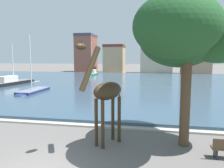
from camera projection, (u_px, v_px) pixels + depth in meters
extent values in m
cube|color=#334C60|center=(126.00, 83.00, 35.89)|extent=(89.77, 45.33, 0.31)
cube|color=#ADA89E|center=(84.00, 125.00, 13.54)|extent=(89.77, 0.50, 0.12)
cylinder|color=#382B19|center=(103.00, 124.00, 10.07)|extent=(0.17, 0.17, 2.35)
cylinder|color=#382B19|center=(96.00, 123.00, 10.37)|extent=(0.17, 0.17, 2.35)
cylinder|color=#382B19|center=(119.00, 119.00, 10.92)|extent=(0.17, 0.17, 2.35)
cylinder|color=#382B19|center=(113.00, 118.00, 11.23)|extent=(0.17, 0.17, 2.35)
ellipsoid|color=#382B19|center=(108.00, 91.00, 10.46)|extent=(1.55, 1.90, 0.90)
cylinder|color=#382B19|center=(90.00, 69.00, 9.50)|extent=(0.88, 1.18, 2.01)
ellipsoid|color=#382B19|center=(81.00, 47.00, 9.02)|extent=(0.55, 0.63, 0.30)
cone|color=#382B19|center=(82.00, 41.00, 8.95)|extent=(0.06, 0.06, 0.17)
cone|color=#382B19|center=(80.00, 41.00, 9.05)|extent=(0.06, 0.06, 0.17)
cylinder|color=#382B19|center=(119.00, 96.00, 11.14)|extent=(0.18, 0.24, 0.95)
cube|color=navy|center=(34.00, 92.00, 25.24)|extent=(1.73, 5.04, 0.56)
ellipsoid|color=navy|center=(22.00, 96.00, 22.91)|extent=(1.54, 1.77, 0.54)
cube|color=slate|center=(34.00, 90.00, 25.20)|extent=(1.70, 4.94, 0.06)
cylinder|color=silver|center=(31.00, 63.00, 24.46)|extent=(0.12, 0.12, 6.29)
cylinder|color=silver|center=(35.00, 82.00, 25.59)|extent=(0.10, 1.76, 0.08)
cube|color=#236B42|center=(92.00, 75.00, 50.79)|extent=(1.76, 6.22, 0.65)
ellipsoid|color=#236B42|center=(89.00, 76.00, 47.91)|extent=(1.55, 2.19, 0.62)
cube|color=gray|center=(92.00, 73.00, 50.75)|extent=(1.72, 6.09, 0.06)
cube|color=silver|center=(93.00, 71.00, 51.15)|extent=(1.21, 2.18, 0.86)
cylinder|color=silver|center=(92.00, 58.00, 49.85)|extent=(0.12, 0.12, 7.46)
cylinder|color=silver|center=(93.00, 70.00, 51.25)|extent=(0.10, 2.17, 0.08)
cube|color=black|center=(11.00, 84.00, 32.10)|extent=(2.68, 8.27, 0.75)
ellipsoid|color=black|center=(28.00, 82.00, 35.78)|extent=(1.96, 3.00, 0.72)
cube|color=slate|center=(11.00, 82.00, 32.05)|extent=(2.62, 8.11, 0.06)
cube|color=silver|center=(8.00, 79.00, 31.41)|extent=(1.59, 2.96, 0.84)
cylinder|color=silver|center=(13.00, 63.00, 32.29)|extent=(0.12, 0.12, 5.70)
cylinder|color=silver|center=(7.00, 76.00, 31.17)|extent=(0.36, 2.84, 0.08)
cylinder|color=brown|center=(185.00, 103.00, 10.35)|extent=(0.48, 0.48, 4.27)
ellipsoid|color=#1E4C23|center=(188.00, 37.00, 9.97)|extent=(2.97, 2.97, 2.23)
ellipsoid|color=#1E4C23|center=(218.00, 37.00, 9.99)|extent=(3.22, 3.22, 2.41)
ellipsoid|color=#1E4C23|center=(179.00, 37.00, 10.85)|extent=(4.09, 4.09, 3.07)
ellipsoid|color=#1E4C23|center=(177.00, 26.00, 8.81)|extent=(3.63, 3.63, 2.72)
cube|color=black|center=(215.00, 153.00, 9.23)|extent=(0.08, 0.40, 0.45)
cube|color=#8E5142|center=(86.00, 55.00, 65.83)|extent=(5.20, 7.66, 10.63)
cube|color=#42424C|center=(86.00, 36.00, 65.15)|extent=(5.30, 7.81, 0.80)
cube|color=tan|center=(114.00, 60.00, 63.73)|extent=(5.79, 6.04, 7.37)
cube|color=brown|center=(114.00, 46.00, 63.23)|extent=(5.90, 6.16, 0.80)
cube|color=#C6B293|center=(156.00, 59.00, 60.06)|extent=(8.38, 7.82, 7.79)
cube|color=#42424C|center=(157.00, 44.00, 59.54)|extent=(8.55, 7.98, 0.80)
cube|color=tan|center=(196.00, 50.00, 57.06)|extent=(6.98, 6.90, 12.75)
cube|color=brown|center=(197.00, 24.00, 56.24)|extent=(7.12, 7.04, 0.80)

